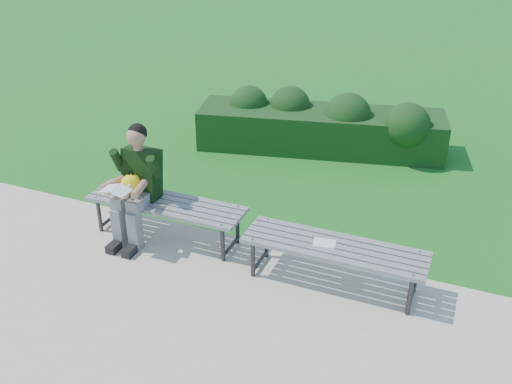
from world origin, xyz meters
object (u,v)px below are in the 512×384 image
Objects in this scene: paper_sheet at (325,243)px; bench_left at (166,206)px; hedge at (323,124)px; bench_right at (334,250)px; seated_boy at (136,181)px.

bench_left is at bearing 176.02° from paper_sheet.
bench_right is at bearing -71.50° from hedge.
bench_right reaches higher than paper_sheet.
bench_left is 1.00× the size of bench_right.
hedge is at bearing 106.90° from paper_sheet.
hedge reaches higher than paper_sheet.
seated_boy reaches higher than paper_sheet.
bench_left reaches higher than paper_sheet.
hedge is 3.25m from bench_left.
seated_boy is at bearing -162.95° from bench_left.
bench_right is at bearing -0.95° from seated_boy.
bench_left is 1.86m from paper_sheet.
hedge is 3.44m from seated_boy.
seated_boy is (-0.30, -0.09, 0.30)m from bench_left.
hedge reaches higher than bench_left.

